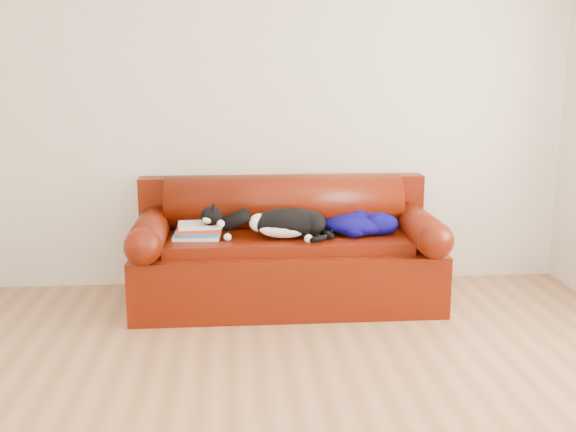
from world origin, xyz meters
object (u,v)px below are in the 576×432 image
object	(u,v)px
book_stack	(198,231)
cat	(287,224)
sofa_base	(286,270)
blanket	(359,223)

from	to	relation	value
book_stack	cat	distance (m)	0.61
sofa_base	cat	size ratio (longest dim) A/B	3.00
book_stack	blanket	distance (m)	1.11
cat	book_stack	bearing A→B (deg)	-177.29
book_stack	cat	bearing A→B (deg)	-5.44
cat	blanket	bearing A→B (deg)	20.10
sofa_base	book_stack	bearing A→B (deg)	-173.79
book_stack	blanket	size ratio (longest dim) A/B	0.61
book_stack	blanket	xyz separation A→B (m)	(1.11, 0.05, 0.02)
cat	blanket	distance (m)	0.52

